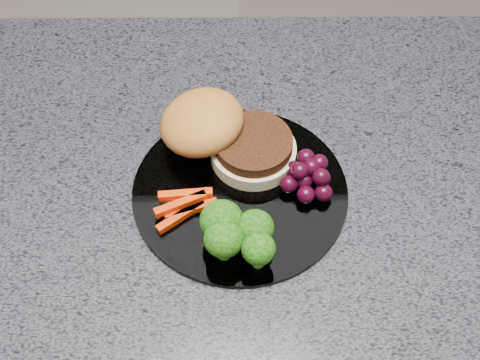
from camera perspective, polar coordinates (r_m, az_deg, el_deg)
name	(u,v)px	position (r m, az deg, el deg)	size (l,w,h in m)	color
island_cabinet	(244,334)	(1.23, 0.30, -12.97)	(1.20, 0.60, 0.86)	brown
countertop	(245,187)	(0.84, 0.43, -0.58)	(1.20, 0.60, 0.04)	#45444D
plate	(240,191)	(0.81, 0.00, -0.97)	(0.26, 0.26, 0.01)	white
burger	(220,134)	(0.83, -1.71, 3.94)	(0.18, 0.15, 0.06)	beige
carrot_sticks	(184,205)	(0.78, -4.78, -2.14)	(0.07, 0.06, 0.02)	red
broccoli	(236,232)	(0.73, -0.37, -4.47)	(0.08, 0.08, 0.06)	#538530
grape_bunch	(309,175)	(0.80, 5.92, 0.41)	(0.06, 0.07, 0.04)	black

